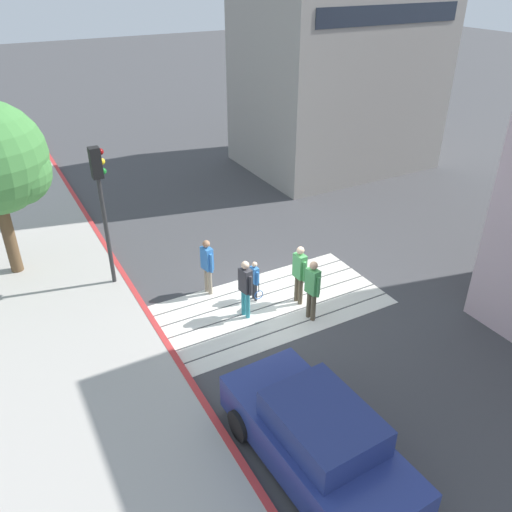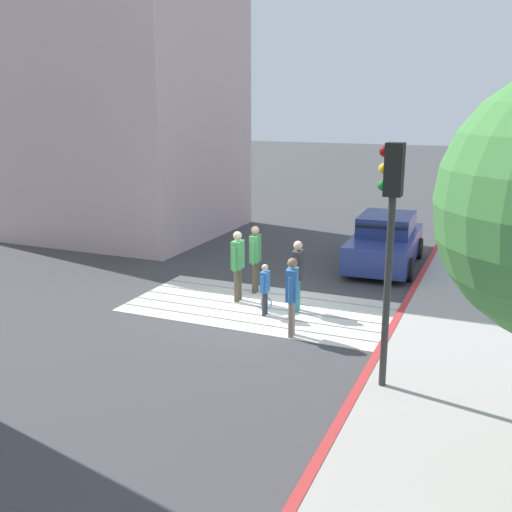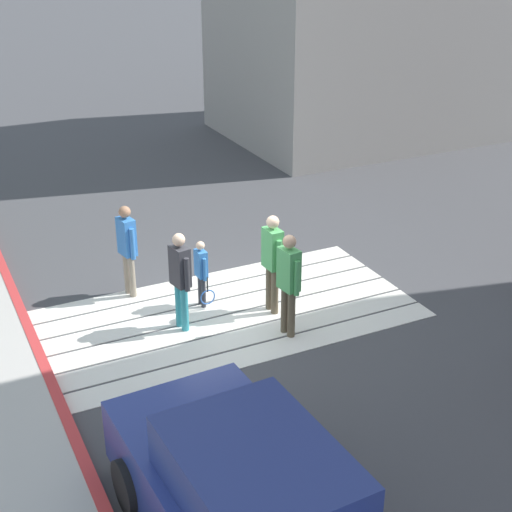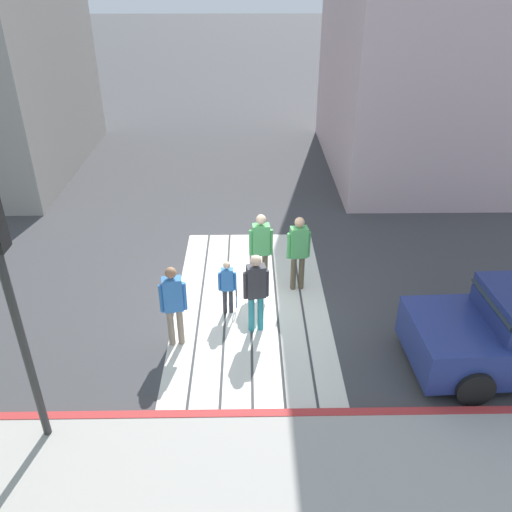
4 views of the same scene
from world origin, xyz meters
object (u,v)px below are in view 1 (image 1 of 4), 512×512
(car_parked_near_curb, at_px, (317,439))
(pedestrian_adult_trailing, at_px, (299,271))
(traffic_light_corner, at_px, (101,190))
(pedestrian_teen_behind, at_px, (245,285))
(pedestrian_child_with_racket, at_px, (255,279))
(pedestrian_adult_lead, at_px, (312,286))
(pedestrian_adult_side, at_px, (207,263))

(car_parked_near_curb, relative_size, pedestrian_adult_trailing, 2.44)
(traffic_light_corner, bearing_deg, pedestrian_teen_behind, -50.91)
(pedestrian_adult_trailing, height_order, pedestrian_child_with_racket, pedestrian_adult_trailing)
(pedestrian_adult_trailing, relative_size, pedestrian_child_with_racket, 1.44)
(pedestrian_adult_lead, bearing_deg, traffic_light_corner, 134.48)
(pedestrian_adult_trailing, bearing_deg, pedestrian_child_with_racket, 145.38)
(pedestrian_adult_lead, xyz_separation_m, pedestrian_adult_trailing, (0.13, 0.81, 0.01))
(traffic_light_corner, bearing_deg, pedestrian_adult_side, -37.72)
(pedestrian_child_with_racket, bearing_deg, pedestrian_adult_lead, -59.51)
(pedestrian_teen_behind, bearing_deg, car_parked_near_curb, -102.57)
(car_parked_near_curb, bearing_deg, pedestrian_teen_behind, 77.43)
(pedestrian_adult_trailing, bearing_deg, pedestrian_teen_behind, 175.30)
(pedestrian_adult_trailing, xyz_separation_m, pedestrian_teen_behind, (-1.61, 0.13, -0.04))
(pedestrian_adult_lead, bearing_deg, pedestrian_adult_trailing, 81.19)
(pedestrian_adult_trailing, xyz_separation_m, pedestrian_adult_side, (-2.03, 1.68, -0.04))
(traffic_light_corner, distance_m, pedestrian_adult_side, 3.51)
(traffic_light_corner, distance_m, pedestrian_adult_trailing, 5.85)
(pedestrian_adult_lead, relative_size, pedestrian_adult_side, 1.03)
(pedestrian_adult_trailing, relative_size, pedestrian_teen_behind, 1.04)
(car_parked_near_curb, xyz_separation_m, pedestrian_adult_trailing, (2.71, 4.80, 0.31))
(pedestrian_adult_side, height_order, pedestrian_teen_behind, same)
(car_parked_near_curb, height_order, pedestrian_adult_side, pedestrian_adult_side)
(pedestrian_adult_trailing, distance_m, pedestrian_teen_behind, 1.62)
(pedestrian_child_with_racket, bearing_deg, car_parked_near_curb, -107.12)
(traffic_light_corner, height_order, pedestrian_adult_trailing, traffic_light_corner)
(pedestrian_adult_lead, distance_m, pedestrian_adult_trailing, 0.82)
(pedestrian_adult_lead, height_order, pedestrian_teen_behind, pedestrian_adult_lead)
(pedestrian_child_with_racket, bearing_deg, pedestrian_adult_trailing, -34.62)
(pedestrian_teen_behind, bearing_deg, pedestrian_child_with_racket, 43.76)
(traffic_light_corner, relative_size, pedestrian_adult_lead, 2.38)
(pedestrian_child_with_racket, bearing_deg, traffic_light_corner, 140.20)
(traffic_light_corner, height_order, pedestrian_child_with_racket, traffic_light_corner)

